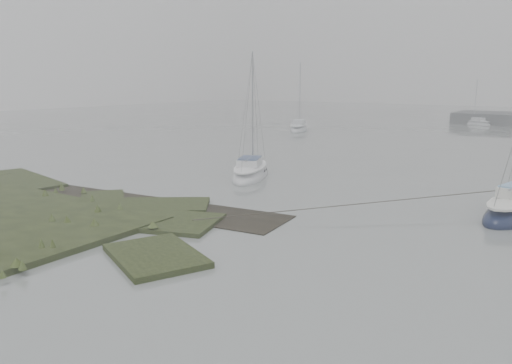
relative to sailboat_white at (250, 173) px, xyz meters
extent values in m
plane|color=slate|center=(4.75, 17.48, -0.24)|extent=(160.00, 160.00, 0.00)
ellipsoid|color=silver|center=(0.00, 0.01, -0.15)|extent=(3.90, 5.84, 1.35)
ellipsoid|color=silver|center=(0.00, 0.01, 0.39)|extent=(3.28, 5.04, 0.38)
cube|color=silver|center=(0.09, -0.21, 0.73)|extent=(1.86, 2.23, 0.40)
cube|color=navy|center=(0.09, -0.21, 0.95)|extent=(1.72, 2.05, 0.06)
cylinder|color=#939399|center=(-0.29, 0.67, 3.85)|extent=(0.09, 0.09, 6.37)
cylinder|color=#939399|center=(0.15, -0.35, 0.95)|extent=(0.95, 2.07, 0.07)
ellipsoid|color=silver|center=(-11.15, 25.86, -0.14)|extent=(4.05, 6.09, 1.41)
ellipsoid|color=silver|center=(-11.15, 25.86, 0.42)|extent=(3.40, 5.26, 0.40)
cube|color=silver|center=(-11.05, 25.64, 0.77)|extent=(1.93, 2.32, 0.42)
cube|color=silver|center=(-11.05, 25.64, 1.00)|extent=(1.79, 2.14, 0.07)
cylinder|color=#939399|center=(-11.45, 26.55, 4.03)|extent=(0.09, 0.09, 6.64)
cylinder|color=#939399|center=(-10.99, 25.48, 1.00)|extent=(0.99, 2.17, 0.07)
ellipsoid|color=#B5BABF|center=(4.17, 45.36, -0.17)|extent=(4.38, 3.82, 1.07)
ellipsoid|color=silver|center=(4.17, 45.36, 0.26)|extent=(3.76, 3.25, 0.30)
cube|color=silver|center=(4.32, 45.24, 0.52)|extent=(1.77, 1.67, 0.31)
cube|color=silver|center=(4.32, 45.24, 0.70)|extent=(1.64, 1.54, 0.05)
cylinder|color=#939399|center=(3.72, 45.70, 3.00)|extent=(0.07, 0.07, 5.04)
cylinder|color=#939399|center=(4.42, 45.16, 0.70)|extent=(1.44, 1.11, 0.06)
camera|label=1|loc=(16.46, -23.89, 5.40)|focal=35.00mm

